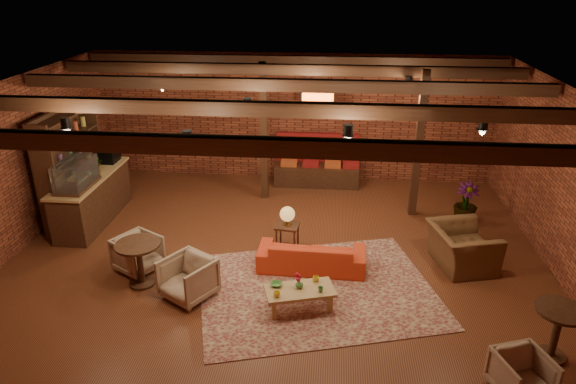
# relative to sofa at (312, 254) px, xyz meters

# --- Properties ---
(floor) EXTENTS (10.00, 10.00, 0.00)m
(floor) POSITION_rel_sofa_xyz_m (-0.68, 0.50, -0.28)
(floor) COLOR #431D10
(floor) RESTS_ON ground
(ceiling) EXTENTS (10.00, 8.00, 0.02)m
(ceiling) POSITION_rel_sofa_xyz_m (-0.68, 0.50, 2.92)
(ceiling) COLOR black
(ceiling) RESTS_ON wall_back
(wall_back) EXTENTS (10.00, 0.02, 3.20)m
(wall_back) POSITION_rel_sofa_xyz_m (-0.68, 4.50, 1.32)
(wall_back) COLOR maroon
(wall_back) RESTS_ON ground
(wall_front) EXTENTS (10.00, 0.02, 3.20)m
(wall_front) POSITION_rel_sofa_xyz_m (-0.68, -3.50, 1.32)
(wall_front) COLOR maroon
(wall_front) RESTS_ON ground
(wall_left) EXTENTS (0.02, 8.00, 3.20)m
(wall_left) POSITION_rel_sofa_xyz_m (-5.68, 0.50, 1.32)
(wall_left) COLOR maroon
(wall_left) RESTS_ON ground
(wall_right) EXTENTS (0.02, 8.00, 3.20)m
(wall_right) POSITION_rel_sofa_xyz_m (4.32, 0.50, 1.32)
(wall_right) COLOR maroon
(wall_right) RESTS_ON ground
(ceiling_beams) EXTENTS (9.80, 6.40, 0.22)m
(ceiling_beams) POSITION_rel_sofa_xyz_m (-0.68, 0.50, 2.80)
(ceiling_beams) COLOR black
(ceiling_beams) RESTS_ON ceiling
(ceiling_pipe) EXTENTS (9.60, 0.12, 0.12)m
(ceiling_pipe) POSITION_rel_sofa_xyz_m (-0.68, 2.10, 2.57)
(ceiling_pipe) COLOR black
(ceiling_pipe) RESTS_ON ceiling
(post_left) EXTENTS (0.16, 0.16, 3.20)m
(post_left) POSITION_rel_sofa_xyz_m (-1.28, 3.10, 1.32)
(post_left) COLOR black
(post_left) RESTS_ON ground
(post_right) EXTENTS (0.16, 0.16, 3.20)m
(post_right) POSITION_rel_sofa_xyz_m (2.12, 2.50, 1.32)
(post_right) COLOR black
(post_right) RESTS_ON ground
(service_counter) EXTENTS (0.80, 2.50, 1.60)m
(service_counter) POSITION_rel_sofa_xyz_m (-4.78, 1.50, 0.52)
(service_counter) COLOR black
(service_counter) RESTS_ON ground
(plant_counter) EXTENTS (0.35, 0.39, 0.30)m
(plant_counter) POSITION_rel_sofa_xyz_m (-4.68, 1.70, 0.94)
(plant_counter) COLOR #337F33
(plant_counter) RESTS_ON service_counter
(shelving_hutch) EXTENTS (0.52, 2.00, 2.40)m
(shelving_hutch) POSITION_rel_sofa_xyz_m (-5.18, 1.60, 0.92)
(shelving_hutch) COLOR black
(shelving_hutch) RESTS_ON ground
(banquette) EXTENTS (2.10, 0.70, 1.00)m
(banquette) POSITION_rel_sofa_xyz_m (-0.08, 4.05, 0.22)
(banquette) COLOR maroon
(banquette) RESTS_ON ground
(service_sign) EXTENTS (0.86, 0.06, 0.30)m
(service_sign) POSITION_rel_sofa_xyz_m (-0.08, 3.60, 2.07)
(service_sign) COLOR #FF5F19
(service_sign) RESTS_ON ceiling
(ceiling_spotlights) EXTENTS (6.40, 4.40, 0.28)m
(ceiling_spotlights) POSITION_rel_sofa_xyz_m (-0.68, 0.50, 2.58)
(ceiling_spotlights) COLOR black
(ceiling_spotlights) RESTS_ON ceiling
(rug) EXTENTS (4.57, 3.94, 0.01)m
(rug) POSITION_rel_sofa_xyz_m (0.12, -0.70, -0.28)
(rug) COLOR maroon
(rug) RESTS_ON floor
(sofa) EXTENTS (1.96, 0.82, 0.57)m
(sofa) POSITION_rel_sofa_xyz_m (0.00, 0.00, 0.00)
(sofa) COLOR red
(sofa) RESTS_ON floor
(coffee_table) EXTENTS (1.20, 0.83, 0.62)m
(coffee_table) POSITION_rel_sofa_xyz_m (-0.14, -1.25, 0.05)
(coffee_table) COLOR #997547
(coffee_table) RESTS_ON floor
(side_table_lamp) EXTENTS (0.48, 0.48, 0.91)m
(side_table_lamp) POSITION_rel_sofa_xyz_m (-0.50, 0.64, 0.41)
(side_table_lamp) COLOR black
(side_table_lamp) RESTS_ON floor
(round_table_left) EXTENTS (0.76, 0.76, 0.79)m
(round_table_left) POSITION_rel_sofa_xyz_m (-2.91, -0.79, 0.25)
(round_table_left) COLOR black
(round_table_left) RESTS_ON floor
(armchair_a) EXTENTS (0.93, 0.95, 0.73)m
(armchair_a) POSITION_rel_sofa_xyz_m (-3.12, -0.35, 0.08)
(armchair_a) COLOR #BBAA91
(armchair_a) RESTS_ON floor
(armchair_b) EXTENTS (1.01, 1.00, 0.78)m
(armchair_b) POSITION_rel_sofa_xyz_m (-1.99, -1.08, 0.10)
(armchair_b) COLOR #BBAA91
(armchair_b) RESTS_ON floor
(armchair_right) EXTENTS (1.02, 1.32, 1.02)m
(armchair_right) POSITION_rel_sofa_xyz_m (2.71, 0.34, 0.23)
(armchair_right) COLOR brown
(armchair_right) RESTS_ON floor
(side_table_book) EXTENTS (0.57, 0.57, 0.53)m
(side_table_book) POSITION_rel_sofa_xyz_m (2.63, 1.05, 0.19)
(side_table_book) COLOR black
(side_table_book) RESTS_ON floor
(round_table_right) EXTENTS (0.69, 0.69, 0.81)m
(round_table_right) POSITION_rel_sofa_xyz_m (3.48, -2.04, 0.26)
(round_table_right) COLOR black
(round_table_right) RESTS_ON floor
(armchair_far) EXTENTS (0.80, 0.77, 0.65)m
(armchair_far) POSITION_rel_sofa_xyz_m (2.82, -2.79, 0.04)
(armchair_far) COLOR #BBAA91
(armchair_far) RESTS_ON floor
(plant_tall) EXTENTS (1.51, 1.51, 2.61)m
(plant_tall) POSITION_rel_sofa_xyz_m (3.20, 2.22, 1.02)
(plant_tall) COLOR #4C7F4C
(plant_tall) RESTS_ON floor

